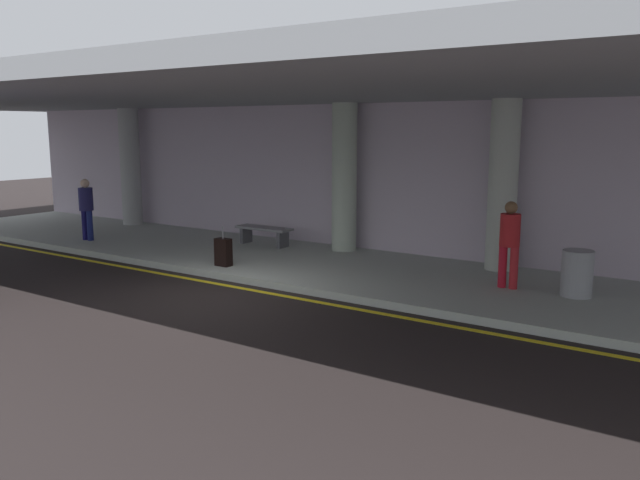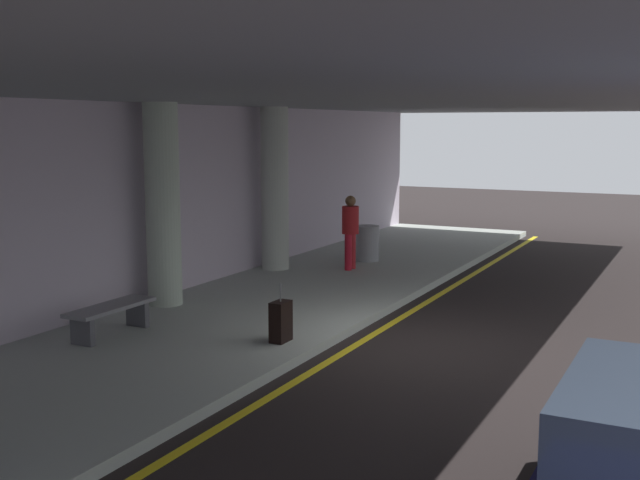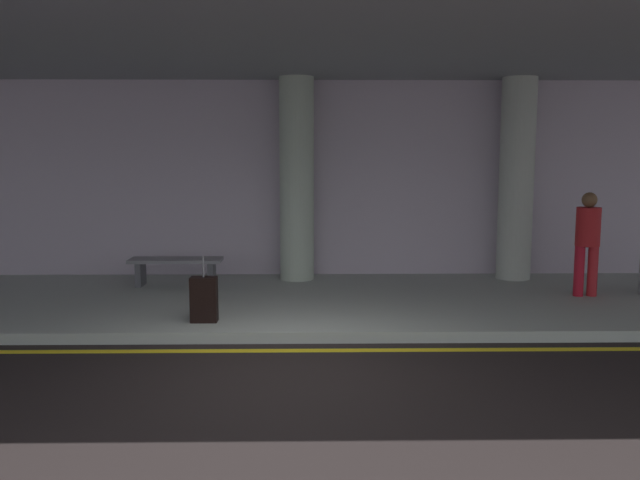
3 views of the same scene
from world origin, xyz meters
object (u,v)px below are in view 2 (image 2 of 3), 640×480
bench_metal (111,313)px  trash_bin_steel (368,243)px  suitcase_upright_primary (281,321)px  support_column_left_mid (163,205)px  person_waiting_for_ride (350,227)px  support_column_center (275,189)px

bench_metal → trash_bin_steel: trash_bin_steel is taller
suitcase_upright_primary → trash_bin_steel: 7.34m
bench_metal → trash_bin_steel: (8.03, -0.85, 0.07)m
support_column_left_mid → person_waiting_for_ride: support_column_left_mid is taller
support_column_center → suitcase_upright_primary: bearing=-149.0°
support_column_center → bench_metal: 6.31m
person_waiting_for_ride → suitcase_upright_primary: bearing=153.4°
person_waiting_for_ride → bench_metal: size_ratio=1.05×
person_waiting_for_ride → bench_metal: (-6.80, 0.96, -0.61)m
suitcase_upright_primary → support_column_center: bearing=34.5°
trash_bin_steel → bench_metal: bearing=173.9°
person_waiting_for_ride → bench_metal: 6.89m
support_column_left_mid → trash_bin_steel: support_column_left_mid is taller
support_column_center → person_waiting_for_ride: size_ratio=2.17×
suitcase_upright_primary → trash_bin_steel: size_ratio=1.06×
support_column_center → suitcase_upright_primary: support_column_center is taller
support_column_left_mid → person_waiting_for_ride: bearing=-18.4°
support_column_center → trash_bin_steel: 2.79m
suitcase_upright_primary → bench_metal: size_ratio=0.56×
suitcase_upright_primary → bench_metal: 2.68m
suitcase_upright_primary → bench_metal: (-0.89, 2.53, 0.04)m
support_column_left_mid → bench_metal: support_column_left_mid is taller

